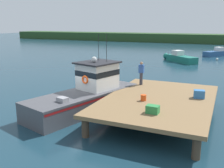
{
  "coord_description": "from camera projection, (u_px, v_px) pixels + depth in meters",
  "views": [
    {
      "loc": [
        8.2,
        -14.39,
        5.47
      ],
      "look_at": [
        1.2,
        1.34,
        1.4
      ],
      "focal_mm": 41.75,
      "sensor_mm": 36.0,
      "label": 1
    }
  ],
  "objects": [
    {
      "name": "crate_stack_near_edge",
      "position": [
        199.0,
        94.0,
        15.05
      ],
      "size": [
        0.67,
        0.53,
        0.47
      ],
      "primitive_type": "cube",
      "rotation": [
        0.0,
        0.0,
        0.17
      ],
      "color": "#3370B2",
      "rests_on": "dock"
    },
    {
      "name": "ground_plane",
      "position": [
        87.0,
        107.0,
        17.3
      ],
      "size": [
        200.0,
        200.0,
        0.0
      ],
      "primitive_type": "plane",
      "color": "#193847"
    },
    {
      "name": "mooring_buoy_inshore",
      "position": [
        212.0,
        89.0,
        20.9
      ],
      "size": [
        0.49,
        0.49,
        0.49
      ],
      "primitive_type": "sphere",
      "color": "#EA5B19",
      "rests_on": "ground"
    },
    {
      "name": "far_shoreline",
      "position": [
        197.0,
        38.0,
        72.15
      ],
      "size": [
        120.0,
        8.0,
        2.4
      ],
      "primitive_type": "cube",
      "color": "#284723",
      "rests_on": "ground"
    },
    {
      "name": "moored_boat_far_right",
      "position": [
        217.0,
        53.0,
        43.69
      ],
      "size": [
        4.36,
        5.33,
        1.47
      ],
      "color": "#285184",
      "rests_on": "ground"
    },
    {
      "name": "mooring_buoy_channel_marker",
      "position": [
        217.0,
        59.0,
        38.75
      ],
      "size": [
        0.34,
        0.34,
        0.34
      ],
      "primitive_type": "sphere",
      "color": "silver",
      "rests_on": "ground"
    },
    {
      "name": "main_fishing_boat",
      "position": [
        91.0,
        93.0,
        16.82
      ],
      "size": [
        4.7,
        9.91,
        4.8
      ],
      "color": "#4C4C51",
      "rests_on": "ground"
    },
    {
      "name": "bait_bucket",
      "position": [
        143.0,
        98.0,
        14.57
      ],
      "size": [
        0.32,
        0.32,
        0.34
      ],
      "primitive_type": "cylinder",
      "color": "#E04C19",
      "rests_on": "dock"
    },
    {
      "name": "moored_boat_near_channel",
      "position": [
        180.0,
        58.0,
        37.13
      ],
      "size": [
        5.52,
        5.11,
        1.6
      ],
      "color": "#196B5B",
      "rests_on": "ground"
    },
    {
      "name": "dock",
      "position": [
        159.0,
        100.0,
        15.15
      ],
      "size": [
        6.0,
        9.0,
        1.2
      ],
      "color": "#4C3D2D",
      "rests_on": "ground"
    },
    {
      "name": "deckhand_by_the_boat",
      "position": [
        141.0,
        73.0,
        18.17
      ],
      "size": [
        0.36,
        0.22,
        1.63
      ],
      "color": "#383842",
      "rests_on": "dock"
    },
    {
      "name": "crate_single_by_cleat",
      "position": [
        153.0,
        109.0,
        12.54
      ],
      "size": [
        0.62,
        0.46,
        0.39
      ],
      "primitive_type": "cube",
      "rotation": [
        0.0,
        0.0,
        -0.04
      ],
      "color": "#2D8442",
      "rests_on": "dock"
    }
  ]
}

